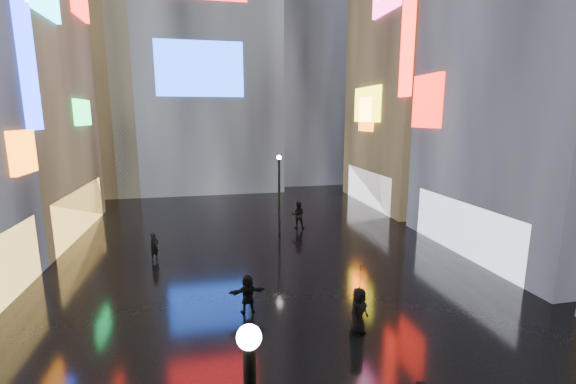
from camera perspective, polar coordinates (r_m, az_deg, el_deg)
name	(u,v)px	position (r m, az deg, el deg)	size (l,w,h in m)	color
ground	(259,251)	(22.61, -4.32, -8.67)	(140.00, 140.00, 0.00)	black
building_right_far	(428,40)	(36.89, 20.00, 20.35)	(10.28, 12.00, 28.00)	black
tower_flank_right	(302,37)	(49.46, 2.05, 21.98)	(12.00, 12.00, 34.00)	black
tower_flank_left	(86,62)	(44.85, -27.76, 16.73)	(10.00, 10.00, 26.00)	black
lamp_far	(279,190)	(25.20, -1.32, 0.36)	(0.30, 0.30, 5.20)	black
pedestrian_4	(358,311)	(14.50, 10.40, -16.94)	(0.84, 0.54, 1.71)	black
pedestrian_5	(248,294)	(15.70, -5.98, -14.80)	(1.46, 0.46, 1.57)	black
pedestrian_6	(154,247)	(22.09, -19.19, -7.67)	(0.55, 0.36, 1.52)	black
pedestrian_7	(298,215)	(26.76, 1.51, -3.41)	(0.91, 0.71, 1.87)	black
umbrella_2	(360,276)	(13.94, 10.59, -12.17)	(0.99, 1.01, 0.91)	black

